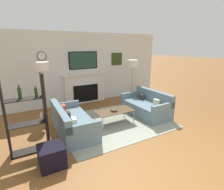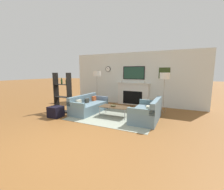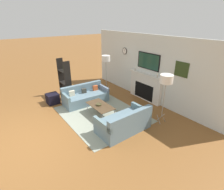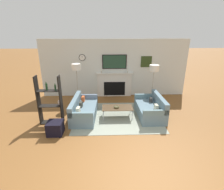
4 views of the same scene
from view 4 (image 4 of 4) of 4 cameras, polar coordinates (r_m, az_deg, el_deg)
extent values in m
plane|color=brown|center=(4.45, 4.02, -22.58)|extent=(60.00, 60.00, 0.00)
cube|color=silver|center=(8.40, 0.77, 8.72)|extent=(6.92, 0.07, 2.70)
cube|color=silver|center=(8.48, 0.78, 3.32)|extent=(1.64, 0.16, 1.12)
cube|color=black|center=(8.45, 0.80, 2.09)|extent=(1.02, 0.01, 0.67)
cube|color=silver|center=(8.32, 0.81, 7.09)|extent=(1.76, 0.22, 0.04)
cylinder|color=#B2AD9E|center=(8.26, -3.47, 7.47)|extent=(0.04, 0.04, 0.10)
cylinder|color=white|center=(8.24, -3.49, 8.11)|extent=(0.03, 0.03, 0.09)
cylinder|color=#B2AD9E|center=(8.32, 5.08, 7.52)|extent=(0.04, 0.04, 0.10)
cylinder|color=white|center=(8.30, 5.10, 8.16)|extent=(0.03, 0.03, 0.09)
cube|color=black|center=(8.30, 0.80, 10.80)|extent=(1.14, 0.04, 0.66)
cube|color=#1E4233|center=(8.28, 0.80, 10.78)|extent=(1.06, 0.01, 0.60)
cylinder|color=black|center=(8.33, -9.71, 11.94)|extent=(0.30, 0.02, 0.30)
cylinder|color=silver|center=(8.31, -9.72, 11.93)|extent=(0.26, 0.00, 0.26)
cube|color=black|center=(8.31, -9.74, 12.15)|extent=(0.01, 0.00, 0.07)
cube|color=#2C3D1A|center=(8.51, 11.12, 10.63)|extent=(0.51, 0.02, 0.51)
cube|color=gray|center=(6.62, 1.70, -6.89)|extent=(3.12, 2.55, 0.01)
cube|color=slate|center=(6.57, -8.90, -5.46)|extent=(0.89, 1.83, 0.40)
cube|color=slate|center=(6.49, -11.97, -2.51)|extent=(0.22, 1.81, 0.32)
cube|color=slate|center=(7.23, -8.04, -0.46)|extent=(0.83, 0.13, 0.18)
cube|color=slate|center=(5.69, -10.32, -6.51)|extent=(0.83, 0.13, 0.18)
cube|color=#C05228|center=(6.96, -9.40, -1.27)|extent=(0.12, 0.21, 0.21)
cube|color=#383730|center=(6.47, -10.12, -3.08)|extent=(0.12, 0.20, 0.19)
cube|color=beige|center=(5.99, -10.98, -4.96)|extent=(0.13, 0.23, 0.22)
cube|color=slate|center=(6.72, 12.09, -5.04)|extent=(0.88, 1.66, 0.42)
cube|color=slate|center=(6.66, 15.26, -1.87)|extent=(0.18, 1.65, 0.37)
cube|color=slate|center=(5.92, 14.15, -5.60)|extent=(0.86, 0.11, 0.18)
cube|color=slate|center=(7.30, 10.78, -0.34)|extent=(0.86, 0.11, 0.18)
cube|color=beige|center=(6.31, 14.24, -3.88)|extent=(0.12, 0.20, 0.19)
cube|color=#343331|center=(6.96, 12.57, -1.53)|extent=(0.12, 0.18, 0.17)
cube|color=#4C3823|center=(6.40, 1.78, -4.11)|extent=(1.11, 0.59, 0.02)
cylinder|color=#B7B7BC|center=(6.24, -2.84, -6.79)|extent=(0.02, 0.02, 0.38)
cylinder|color=#B7B7BC|center=(6.31, 6.62, -6.61)|extent=(0.02, 0.02, 0.38)
cylinder|color=#B7B7BC|center=(6.70, -2.79, -4.81)|extent=(0.02, 0.02, 0.38)
cylinder|color=#B7B7BC|center=(6.77, 5.99, -4.66)|extent=(0.02, 0.02, 0.38)
cylinder|color=#433B23|center=(6.35, 1.48, -3.98)|extent=(0.19, 0.19, 0.05)
torus|color=#434723|center=(6.34, 1.48, -3.79)|extent=(0.20, 0.20, 0.02)
cylinder|color=#9E998E|center=(7.89, -10.09, -1.60)|extent=(0.09, 0.23, 0.28)
cylinder|color=#9E998E|center=(7.95, -11.37, -1.50)|extent=(0.17, 0.19, 0.28)
cylinder|color=#9E998E|center=(7.78, -11.17, -1.99)|extent=(0.23, 0.07, 0.28)
cylinder|color=#9E998E|center=(7.63, -11.24, 3.55)|extent=(0.02, 0.02, 1.23)
cylinder|color=white|center=(7.46, -11.63, 9.00)|extent=(0.38, 0.38, 0.25)
cylinder|color=#9E998E|center=(8.10, 13.45, -1.32)|extent=(0.09, 0.23, 0.27)
cylinder|color=#9E998E|center=(8.09, 12.11, -1.24)|extent=(0.17, 0.19, 0.27)
cylinder|color=#9E998E|center=(7.94, 12.81, -1.71)|extent=(0.23, 0.07, 0.27)
cylinder|color=#9E998E|center=(7.81, 13.19, 3.42)|extent=(0.02, 0.02, 1.16)
cylinder|color=white|center=(7.64, 13.61, 8.56)|extent=(0.41, 0.41, 0.27)
cube|color=black|center=(6.32, -22.85, -1.66)|extent=(0.04, 0.28, 1.68)
cube|color=black|center=(6.09, -16.34, -1.63)|extent=(0.04, 0.28, 1.68)
cube|color=black|center=(6.53, -18.82, -8.29)|extent=(0.78, 0.28, 0.02)
cube|color=black|center=(6.27, -19.45, -3.30)|extent=(0.78, 0.28, 0.01)
cube|color=black|center=(6.08, -20.03, 1.36)|extent=(0.78, 0.28, 0.02)
ellipsoid|color=silver|center=(6.16, -16.87, -2.36)|extent=(0.09, 0.09, 0.19)
cylinder|color=#194223|center=(5.98, -18.03, 2.30)|extent=(0.06, 0.06, 0.18)
cylinder|color=#194223|center=(5.95, -18.15, 3.34)|extent=(0.03, 0.03, 0.05)
cylinder|color=#194223|center=(6.10, -20.59, 2.51)|extent=(0.07, 0.07, 0.22)
cylinder|color=#194223|center=(6.07, -20.74, 3.74)|extent=(0.03, 0.03, 0.05)
cube|color=black|center=(5.76, -18.05, -10.17)|extent=(0.46, 0.46, 0.41)
camera|label=1|loc=(2.78, -48.45, -3.93)|focal=28.00mm
camera|label=2|loc=(3.14, 66.57, -17.66)|focal=24.00mm
camera|label=3|loc=(5.87, 61.29, 12.57)|focal=28.00mm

